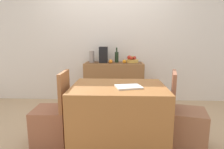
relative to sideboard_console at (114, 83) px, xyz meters
The scene contains 18 objects.
ground_plane 1.02m from the sideboard_console, 95.27° to the right, with size 6.40×6.40×0.02m, color tan.
room_wall_rear 0.98m from the sideboard_console, 108.09° to the left, with size 6.40×0.06×2.70m, color silver.
sideboard_console is the anchor object (origin of this frame).
table_runner 0.41m from the sideboard_console, ahead, with size 1.06×0.32×0.01m, color brown.
fruit_bowl 0.57m from the sideboard_console, ahead, with size 0.24×0.24×0.06m, color gold.
apple_left 0.61m from the sideboard_console, ahead, with size 0.07×0.07×0.07m, color #B22E1B.
apple_center 0.64m from the sideboard_console, ahead, with size 0.07×0.07×0.07m, color #AC3023.
apple_front 0.63m from the sideboard_console, ahead, with size 0.07×0.07×0.07m, color #959D3E.
apple_upper 0.59m from the sideboard_console, ahead, with size 0.08×0.08×0.08m, color #AB2A1C.
wine_bottle 0.52m from the sideboard_console, ahead, with size 0.07×0.07×0.29m.
coffee_maker 0.60m from the sideboard_console, behind, with size 0.16×0.18×0.31m, color black.
ceramic_vase 0.68m from the sideboard_console, behind, with size 0.10×0.10×0.23m, color #9E928B.
orange_loose_mid 0.49m from the sideboard_console, 22.63° to the right, with size 0.07×0.07×0.07m, color orange.
orange_loose_near_bowl 0.46m from the sideboard_console, 118.97° to the right, with size 0.08×0.08×0.08m, color orange.
dining_table 1.51m from the sideboard_console, 86.36° to the right, with size 1.08×0.79×0.74m, color #A06533.
open_book 1.62m from the sideboard_console, 82.56° to the right, with size 0.28×0.21×0.02m, color white.
chair_near_window 1.67m from the sideboard_console, 115.23° to the right, with size 0.41×0.41×0.90m.
chair_by_corner 1.75m from the sideboard_console, 59.02° to the right, with size 0.49×0.49×0.90m.
Camera 1 is at (0.18, -2.70, 1.27)m, focal length 30.23 mm.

